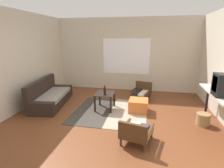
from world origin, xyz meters
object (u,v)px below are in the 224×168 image
Objects in this scene: coffee_table at (105,97)px; glass_bottle at (105,91)px; ottoman_orange at (138,106)px; couch at (50,97)px; console_shelf at (220,97)px; wicker_basket at (203,119)px; armchair_by_window at (142,91)px; armchair_striped_foreground at (136,132)px; clay_vase at (217,85)px.

coffee_table is 2.26× the size of glass_bottle.
coffee_table is 0.96m from ottoman_orange.
console_shelf is at bearing -8.08° from couch.
console_shelf is at bearing -18.33° from ottoman_orange.
wicker_basket is (2.44, -0.36, -0.44)m from glass_bottle.
console_shelf is (1.72, -1.78, 0.51)m from armchair_by_window.
armchair_by_window reaches higher than wicker_basket.
clay_vase is at bearing 35.61° from armchair_striped_foreground.
armchair_striped_foreground is 1.74m from glass_bottle.
clay_vase reaches higher than ottoman_orange.
console_shelf is (4.44, -0.63, 0.51)m from couch.
armchair_striped_foreground is at bearing -30.63° from couch.
clay_vase is at bearing 35.62° from wicker_basket.
clay_vase reaches higher than wicker_basket.
armchair_striped_foreground is (-0.00, -2.75, 0.02)m from armchair_by_window.
armchair_striped_foreground is at bearing -88.72° from ottoman_orange.
armchair_by_window reaches higher than coffee_table.
glass_bottle is (-2.67, 0.45, -0.16)m from console_shelf.
armchair_by_window is 2.57× the size of wicker_basket.
ottoman_orange is (2.68, -0.05, -0.06)m from couch.
console_shelf is at bearing -9.52° from glass_bottle.
wicker_basket is (1.49, 1.07, -0.10)m from armchair_striped_foreground.
coffee_table is 0.24m from glass_bottle.
armchair_striped_foreground is 1.43× the size of ottoman_orange.
coffee_table is at bearing 102.41° from glass_bottle.
armchair_striped_foreground is 0.46× the size of console_shelf.
armchair_by_window is 1.06× the size of armchair_striped_foreground.
couch is at bearing 178.99° from ottoman_orange.
couch reaches higher than coffee_table.
armchair_striped_foreground is 2.75× the size of glass_bottle.
armchair_by_window is 2.93× the size of glass_bottle.
couch is at bearing -157.18° from armchair_by_window.
armchair_striped_foreground reaches higher than wicker_basket.
armchair_striped_foreground is (0.98, -1.55, -0.13)m from coffee_table.
coffee_table is 2.18× the size of clay_vase.
armchair_striped_foreground is at bearing -144.39° from wicker_basket.
wicker_basket is (1.52, -0.50, -0.03)m from ottoman_orange.
couch is 2.54× the size of armchair_by_window.
glass_bottle reaches higher than wicker_basket.
armchair_by_window is at bearing 131.31° from wicker_basket.
ottoman_orange is 0.32× the size of console_shelf.
ottoman_orange is 1.01m from glass_bottle.
couch is at bearing 172.64° from wicker_basket.
console_shelf is 5.76× the size of clay_vase.
coffee_table is at bearing -1.94° from couch.
ottoman_orange is 1.94m from console_shelf.
armchair_by_window is 2.25m from wicker_basket.
glass_bottle is at bearing 175.94° from clay_vase.
glass_bottle is at bearing -125.68° from armchair_by_window.
console_shelf is 5.25× the size of wicker_basket.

